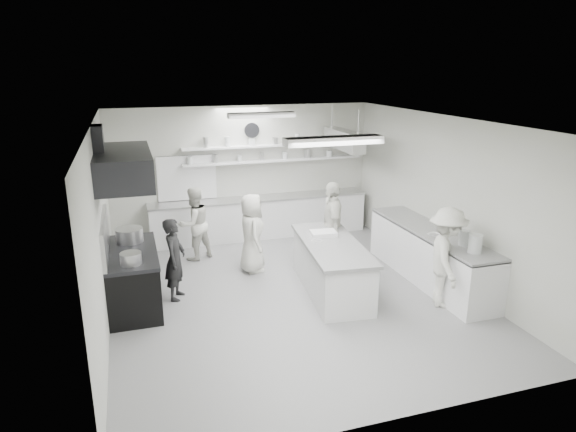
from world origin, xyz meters
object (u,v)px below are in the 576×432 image
object	(u,v)px
prep_island	(331,268)
cook_stove	(175,259)
stove	(133,280)
right_counter	(430,256)
back_counter	(260,217)
cook_back	(194,224)

from	to	relation	value
prep_island	cook_stove	size ratio (longest dim) A/B	1.63
stove	right_counter	distance (m)	5.28
back_counter	cook_back	bearing A→B (deg)	-149.21
cook_back	cook_stove	bearing A→B (deg)	45.71
stove	cook_back	bearing A→B (deg)	55.33
prep_island	cook_back	bearing A→B (deg)	138.16
back_counter	prep_island	world-z (taller)	back_counter
back_counter	cook_stove	xyz separation A→B (m)	(-2.20, -2.75, 0.25)
prep_island	cook_back	xyz separation A→B (m)	(-2.07, 2.31, 0.33)
prep_island	cook_back	size ratio (longest dim) A/B	1.53
right_counter	cook_stove	size ratio (longest dim) A/B	2.32
right_counter	cook_stove	bearing A→B (deg)	171.89
right_counter	cook_back	distance (m)	4.68
right_counter	cook_back	bearing A→B (deg)	148.72
right_counter	prep_island	distance (m)	1.92
stove	cook_stove	distance (m)	0.75
back_counter	prep_island	size ratio (longest dim) A/B	2.16
cook_stove	cook_back	size ratio (longest dim) A/B	0.94
cook_back	stove	bearing A→B (deg)	28.66
stove	back_counter	distance (m)	4.03
back_counter	right_counter	world-z (taller)	right_counter
stove	cook_back	size ratio (longest dim) A/B	1.19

